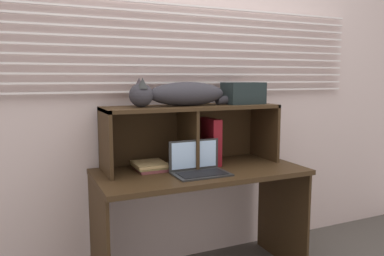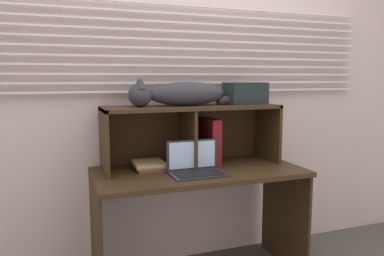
{
  "view_description": "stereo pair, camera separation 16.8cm",
  "coord_description": "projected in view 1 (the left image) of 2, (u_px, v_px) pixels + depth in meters",
  "views": [
    {
      "loc": [
        -0.98,
        -1.86,
        1.28
      ],
      "look_at": [
        0.0,
        0.33,
        0.96
      ],
      "focal_mm": 35.3,
      "sensor_mm": 36.0,
      "label": 1
    },
    {
      "loc": [
        -0.82,
        -1.92,
        1.28
      ],
      "look_at": [
        0.0,
        0.33,
        0.96
      ],
      "focal_mm": 35.3,
      "sensor_mm": 36.0,
      "label": 2
    }
  ],
  "objects": [
    {
      "name": "book_stack",
      "position": [
        150.0,
        166.0,
        2.33
      ],
      "size": [
        0.2,
        0.23,
        0.05
      ],
      "color": "brown",
      "rests_on": "desk"
    },
    {
      "name": "desk",
      "position": [
        200.0,
        192.0,
        2.35
      ],
      "size": [
        1.28,
        0.61,
        0.72
      ],
      "color": "#372514",
      "rests_on": "ground"
    },
    {
      "name": "laptop",
      "position": [
        199.0,
        167.0,
        2.23
      ],
      "size": [
        0.33,
        0.21,
        0.19
      ],
      "color": "#272727",
      "rests_on": "desk"
    },
    {
      "name": "cat",
      "position": [
        181.0,
        94.0,
        2.36
      ],
      "size": [
        0.86,
        0.17,
        0.18
      ],
      "color": "#312F36",
      "rests_on": "hutch_shelf_unit"
    },
    {
      "name": "binder_upright",
      "position": [
        210.0,
        141.0,
        2.48
      ],
      "size": [
        0.06,
        0.23,
        0.3
      ],
      "primitive_type": "cube",
      "color": "maroon",
      "rests_on": "desk"
    },
    {
      "name": "hutch_shelf_unit",
      "position": [
        190.0,
        123.0,
        2.44
      ],
      "size": [
        1.13,
        0.34,
        0.39
      ],
      "color": "#372514",
      "rests_on": "desk"
    },
    {
      "name": "storage_box",
      "position": [
        243.0,
        93.0,
        2.54
      ],
      "size": [
        0.26,
        0.18,
        0.15
      ],
      "primitive_type": "cube",
      "color": "black",
      "rests_on": "hutch_shelf_unit"
    },
    {
      "name": "back_panel_with_blinds",
      "position": [
        179.0,
        82.0,
        2.58
      ],
      "size": [
        4.4,
        0.08,
        2.5
      ],
      "color": "beige",
      "rests_on": "ground"
    }
  ]
}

